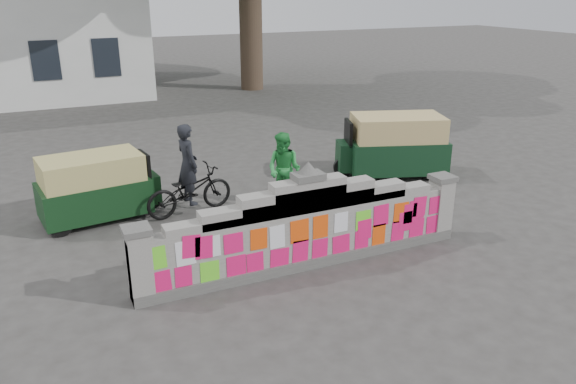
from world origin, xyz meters
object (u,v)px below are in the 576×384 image
(cyclist_bike, at_px, (189,191))
(rickshaw_right, at_px, (394,145))
(rickshaw_left, at_px, (96,187))
(cyclist_rider, at_px, (188,175))
(pedestrian, at_px, (284,170))

(cyclist_bike, relative_size, rickshaw_right, 0.67)
(cyclist_bike, distance_m, rickshaw_left, 2.00)
(rickshaw_left, bearing_deg, cyclist_rider, -22.28)
(pedestrian, height_order, rickshaw_right, pedestrian)
(pedestrian, distance_m, rickshaw_left, 4.18)
(cyclist_bike, bearing_deg, rickshaw_left, 65.12)
(rickshaw_left, bearing_deg, pedestrian, -20.34)
(rickshaw_right, bearing_deg, rickshaw_left, 17.78)
(cyclist_bike, height_order, rickshaw_left, rickshaw_left)
(cyclist_rider, height_order, pedestrian, cyclist_rider)
(cyclist_bike, height_order, pedestrian, pedestrian)
(cyclist_bike, xyz_separation_m, rickshaw_right, (5.74, 0.33, 0.32))
(cyclist_bike, bearing_deg, cyclist_rider, -0.00)
(rickshaw_right, bearing_deg, pedestrian, 31.12)
(cyclist_bike, xyz_separation_m, cyclist_rider, (0.00, 0.00, 0.37))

